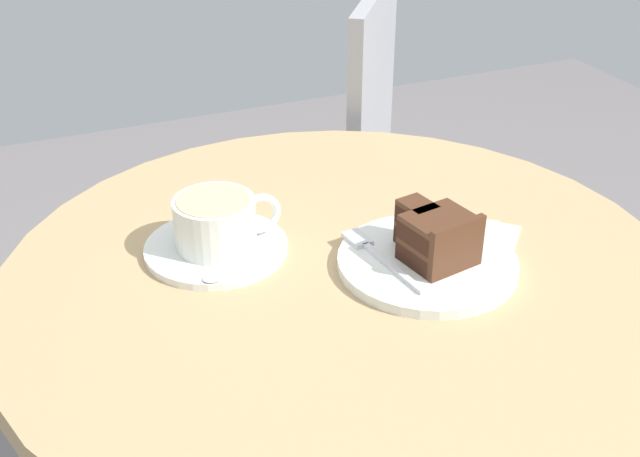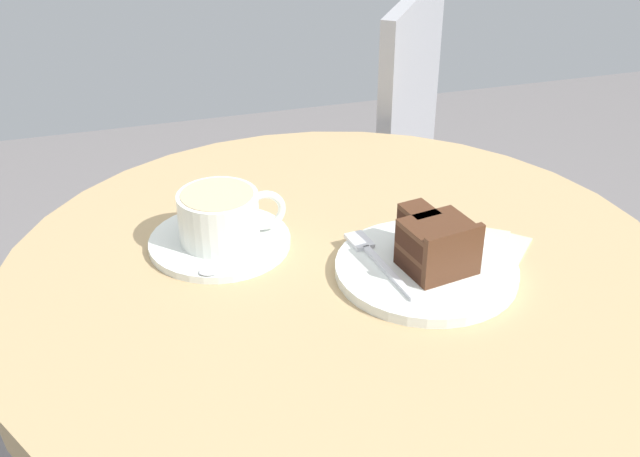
# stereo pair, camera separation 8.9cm
# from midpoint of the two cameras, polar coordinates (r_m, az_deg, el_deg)

# --- Properties ---
(cafe_table) EXTENTS (0.77, 0.77, 0.71)m
(cafe_table) POSITION_cam_midpoint_polar(r_m,az_deg,el_deg) (0.96, 4.09, -8.73)
(cafe_table) COLOR tan
(cafe_table) RESTS_ON ground
(saucer) EXTENTS (0.16, 0.16, 0.01)m
(saucer) POSITION_cam_midpoint_polar(r_m,az_deg,el_deg) (0.93, -4.45, -1.02)
(saucer) COLOR silver
(saucer) RESTS_ON cafe_table
(coffee_cup) EXTENTS (0.13, 0.09, 0.06)m
(coffee_cup) POSITION_cam_midpoint_polar(r_m,az_deg,el_deg) (0.92, -4.35, 0.84)
(coffee_cup) COLOR silver
(coffee_cup) RESTS_ON saucer
(teaspoon) EXTENTS (0.10, 0.06, 0.00)m
(teaspoon) POSITION_cam_midpoint_polar(r_m,az_deg,el_deg) (0.89, -3.54, -2.34)
(teaspoon) COLOR silver
(teaspoon) RESTS_ON saucer
(cake_plate) EXTENTS (0.20, 0.20, 0.01)m
(cake_plate) POSITION_cam_midpoint_polar(r_m,az_deg,el_deg) (0.89, 10.40, -2.95)
(cake_plate) COLOR silver
(cake_plate) RESTS_ON cafe_table
(cake_slice) EXTENTS (0.08, 0.10, 0.06)m
(cake_slice) POSITION_cam_midpoint_polar(r_m,az_deg,el_deg) (0.88, 11.09, -1.17)
(cake_slice) COLOR #381E14
(cake_slice) RESTS_ON cake_plate
(fork) EXTENTS (0.03, 0.15, 0.00)m
(fork) POSITION_cam_midpoint_polar(r_m,az_deg,el_deg) (0.89, 6.70, -2.06)
(fork) COLOR silver
(fork) RESTS_ON cake_plate
(napkin) EXTENTS (0.18, 0.17, 0.00)m
(napkin) POSITION_cam_midpoint_polar(r_m,az_deg,el_deg) (0.95, 12.66, -1.50)
(napkin) COLOR beige
(napkin) RESTS_ON cafe_table
(cafe_chair) EXTENTS (0.53, 0.53, 0.87)m
(cafe_chair) POSITION_cam_midpoint_polar(r_m,az_deg,el_deg) (1.53, 4.45, 3.95)
(cafe_chair) COLOR #9E9EA3
(cafe_chair) RESTS_ON ground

